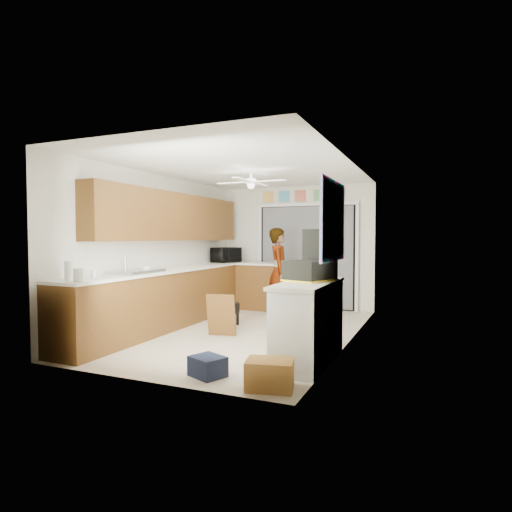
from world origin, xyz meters
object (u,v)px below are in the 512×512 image
(microwave, at_px, (226,255))
(dog, at_px, (230,314))
(suitcase, at_px, (310,270))
(cardboard_box, at_px, (270,374))
(paper_towel_roll, at_px, (69,271))
(navy_crate, at_px, (208,366))
(man, at_px, (279,271))
(cup, at_px, (146,269))

(microwave, bearing_deg, dog, -134.42)
(suitcase, xyz_separation_m, cardboard_box, (-0.07, -1.15, -0.92))
(microwave, xyz_separation_m, paper_towel_roll, (-0.10, -3.95, -0.04))
(cardboard_box, bearing_deg, navy_crate, 173.01)
(cardboard_box, xyz_separation_m, man, (-1.27, 3.75, 0.67))
(man, bearing_deg, dog, 145.57)
(cup, bearing_deg, navy_crate, -36.39)
(suitcase, relative_size, navy_crate, 1.64)
(microwave, bearing_deg, cardboard_box, -131.61)
(navy_crate, relative_size, dog, 0.66)
(navy_crate, relative_size, man, 0.21)
(paper_towel_roll, bearing_deg, cup, 85.52)
(paper_towel_roll, relative_size, navy_crate, 0.67)
(suitcase, relative_size, dog, 1.09)
(cup, bearing_deg, cardboard_box, -29.15)
(suitcase, xyz_separation_m, navy_crate, (-0.80, -1.06, -0.96))
(paper_towel_roll, distance_m, man, 3.94)
(cup, xyz_separation_m, navy_crate, (1.78, -1.31, -0.88))
(dog, bearing_deg, suitcase, -35.93)
(suitcase, relative_size, cardboard_box, 1.25)
(microwave, distance_m, dog, 2.00)
(microwave, relative_size, paper_towel_roll, 2.41)
(cup, xyz_separation_m, cardboard_box, (2.51, -1.40, -0.84))
(cup, relative_size, man, 0.07)
(paper_towel_roll, distance_m, cardboard_box, 2.77)
(man, bearing_deg, navy_crate, 169.83)
(paper_towel_roll, height_order, dog, paper_towel_roll)
(navy_crate, distance_m, dog, 2.53)
(navy_crate, height_order, dog, dog)
(cardboard_box, distance_m, man, 4.02)
(paper_towel_roll, bearing_deg, suitcase, 22.04)
(paper_towel_roll, relative_size, dog, 0.44)
(suitcase, distance_m, dog, 2.31)
(cardboard_box, relative_size, man, 0.28)
(microwave, distance_m, navy_crate, 4.42)
(man, bearing_deg, cup, 133.65)
(cardboard_box, relative_size, dog, 0.87)
(paper_towel_roll, height_order, navy_crate, paper_towel_roll)
(microwave, distance_m, suitcase, 3.86)
(microwave, relative_size, navy_crate, 1.61)
(cup, bearing_deg, paper_towel_roll, -94.48)
(microwave, height_order, dog, microwave)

